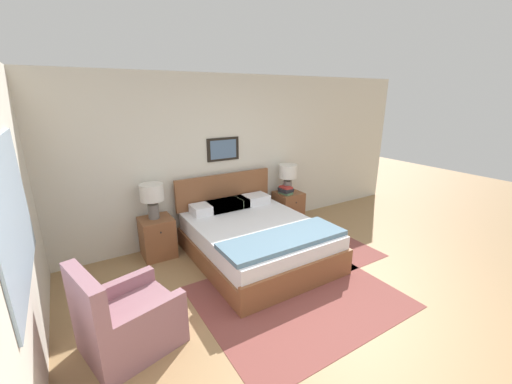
# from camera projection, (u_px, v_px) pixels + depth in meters

# --- Properties ---
(ground_plane) EXTENTS (16.00, 16.00, 0.00)m
(ground_plane) POSITION_uv_depth(u_px,v_px,m) (345.00, 318.00, 3.35)
(ground_plane) COLOR #99754C
(wall_back) EXTENTS (7.79, 0.09, 2.60)m
(wall_back) POSITION_uv_depth(u_px,v_px,m) (227.00, 157.00, 5.18)
(wall_back) COLOR beige
(wall_back) RESTS_ON ground_plane
(wall_left) EXTENTS (0.08, 5.09, 2.60)m
(wall_left) POSITION_uv_depth(u_px,v_px,m) (15.00, 214.00, 2.68)
(wall_left) COLOR beige
(wall_left) RESTS_ON ground_plane
(area_rug_main) EXTENTS (2.24, 1.82, 0.01)m
(area_rug_main) POSITION_uv_depth(u_px,v_px,m) (298.00, 296.00, 3.70)
(area_rug_main) COLOR brown
(area_rug_main) RESTS_ON ground_plane
(area_rug_bedside) EXTENTS (0.97, 1.51, 0.01)m
(area_rug_bedside) POSITION_uv_depth(u_px,v_px,m) (328.00, 244.00, 5.01)
(area_rug_bedside) COLOR brown
(area_rug_bedside) RESTS_ON ground_plane
(bed) EXTENTS (1.67, 2.06, 1.05)m
(bed) POSITION_uv_depth(u_px,v_px,m) (255.00, 238.00, 4.53)
(bed) COLOR brown
(bed) RESTS_ON ground_plane
(armchair) EXTENTS (0.94, 0.86, 0.91)m
(armchair) POSITION_uv_depth(u_px,v_px,m) (126.00, 321.00, 2.88)
(armchair) COLOR #8E606B
(armchair) RESTS_ON ground_plane
(nightstand_near_window) EXTENTS (0.45, 0.46, 0.59)m
(nightstand_near_window) POSITION_uv_depth(u_px,v_px,m) (158.00, 237.00, 4.57)
(nightstand_near_window) COLOR brown
(nightstand_near_window) RESTS_ON ground_plane
(nightstand_by_door) EXTENTS (0.45, 0.46, 0.59)m
(nightstand_by_door) POSITION_uv_depth(u_px,v_px,m) (288.00, 208.00, 5.77)
(nightstand_by_door) COLOR brown
(nightstand_by_door) RESTS_ON ground_plane
(table_lamp_near_window) EXTENTS (0.33, 0.33, 0.51)m
(table_lamp_near_window) POSITION_uv_depth(u_px,v_px,m) (152.00, 195.00, 4.40)
(table_lamp_near_window) COLOR slate
(table_lamp_near_window) RESTS_ON nightstand_near_window
(table_lamp_by_door) EXTENTS (0.33, 0.33, 0.51)m
(table_lamp_by_door) POSITION_uv_depth(u_px,v_px,m) (288.00, 174.00, 5.60)
(table_lamp_by_door) COLOR slate
(table_lamp_by_door) RESTS_ON nightstand_by_door
(book_thick_bottom) EXTENTS (0.19, 0.25, 0.04)m
(book_thick_bottom) POSITION_uv_depth(u_px,v_px,m) (286.00, 193.00, 5.59)
(book_thick_bottom) COLOR #4C7551
(book_thick_bottom) RESTS_ON nightstand_by_door
(book_hardcover_middle) EXTENTS (0.23, 0.24, 0.03)m
(book_hardcover_middle) POSITION_uv_depth(u_px,v_px,m) (286.00, 191.00, 5.58)
(book_hardcover_middle) COLOR #232328
(book_hardcover_middle) RESTS_ON book_thick_bottom
(book_novel_upper) EXTENTS (0.20, 0.24, 0.04)m
(book_novel_upper) POSITION_uv_depth(u_px,v_px,m) (286.00, 189.00, 5.57)
(book_novel_upper) COLOR #232328
(book_novel_upper) RESTS_ON book_hardcover_middle
(book_slim_near_top) EXTENTS (0.16, 0.23, 0.03)m
(book_slim_near_top) POSITION_uv_depth(u_px,v_px,m) (286.00, 187.00, 5.56)
(book_slim_near_top) COLOR #B7332D
(book_slim_near_top) RESTS_ON book_novel_upper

